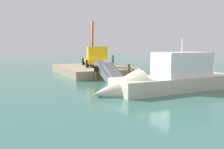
{
  "coord_description": "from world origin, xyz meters",
  "views": [
    {
      "loc": [
        22.87,
        -11.03,
        3.54
      ],
      "look_at": [
        1.45,
        -0.33,
        0.58
      ],
      "focal_mm": 35.4,
      "sensor_mm": 36.0,
      "label": 1
    }
  ],
  "objects_px": {
    "moored_yacht": "(160,84)",
    "dock_worker": "(113,60)",
    "salvaged_car": "(112,76)",
    "crane_truck": "(95,56)"
  },
  "relations": [
    {
      "from": "dock_worker",
      "to": "salvaged_car",
      "type": "xyz_separation_m",
      "value": [
        6.74,
        -3.51,
        -1.26
      ]
    },
    {
      "from": "crane_truck",
      "to": "salvaged_car",
      "type": "xyz_separation_m",
      "value": [
        7.54,
        -1.23,
        -1.75
      ]
    },
    {
      "from": "dock_worker",
      "to": "moored_yacht",
      "type": "bearing_deg",
      "value": -9.94
    },
    {
      "from": "crane_truck",
      "to": "moored_yacht",
      "type": "bearing_deg",
      "value": 0.09
    },
    {
      "from": "crane_truck",
      "to": "salvaged_car",
      "type": "height_order",
      "value": "crane_truck"
    },
    {
      "from": "dock_worker",
      "to": "moored_yacht",
      "type": "height_order",
      "value": "moored_yacht"
    },
    {
      "from": "moored_yacht",
      "to": "salvaged_car",
      "type": "bearing_deg",
      "value": -168.57
    },
    {
      "from": "dock_worker",
      "to": "moored_yacht",
      "type": "distance_m",
      "value": 13.18
    },
    {
      "from": "crane_truck",
      "to": "dock_worker",
      "type": "relative_size",
      "value": 4.94
    },
    {
      "from": "moored_yacht",
      "to": "dock_worker",
      "type": "bearing_deg",
      "value": 170.06
    }
  ]
}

